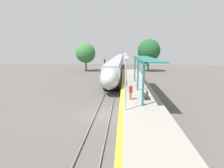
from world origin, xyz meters
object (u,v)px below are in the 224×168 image
at_px(train, 118,62).
at_px(lamppost_near, 126,79).
at_px(lamppost_far, 125,63).
at_px(person_waiting, 131,92).
at_px(lamppost_mid, 125,68).
at_px(railway_signal, 105,67).
at_px(platform_bench, 146,94).

height_order(train, lamppost_near, lamppost_near).
relative_size(train, lamppost_near, 15.30).
distance_m(train, lamppost_far, 24.37).
height_order(person_waiting, lamppost_far, lamppost_far).
relative_size(lamppost_near, lamppost_mid, 1.00).
bearing_deg(lamppost_mid, railway_signal, 108.86).
bearing_deg(lamppost_near, lamppost_mid, 90.00).
bearing_deg(lamppost_mid, platform_bench, -67.76).
height_order(platform_bench, lamppost_near, lamppost_near).
bearing_deg(platform_bench, lamppost_far, 98.61).
bearing_deg(railway_signal, platform_bench, -70.09).
bearing_deg(lamppost_mid, lamppost_near, -90.00).
bearing_deg(lamppost_near, person_waiting, 80.39).
bearing_deg(lamppost_far, railway_signal, 143.81).
xyz_separation_m(person_waiting, lamppost_mid, (-0.57, 6.03, 1.91)).
height_order(railway_signal, lamppost_far, lamppost_far).
bearing_deg(lamppost_mid, train, 93.63).
xyz_separation_m(train, lamppost_mid, (2.13, -33.64, 1.45)).
xyz_separation_m(train, lamppost_far, (2.13, -24.24, 1.45)).
height_order(person_waiting, lamppost_near, lamppost_near).
bearing_deg(train, platform_bench, -83.60).
relative_size(train, railway_signal, 16.94).
height_order(train, platform_bench, train).
xyz_separation_m(train, person_waiting, (2.71, -39.67, -0.46)).
distance_m(lamppost_mid, lamppost_far, 9.40).
relative_size(person_waiting, railway_signal, 0.38).
distance_m(railway_signal, lamppost_far, 5.42).
xyz_separation_m(platform_bench, lamppost_near, (-2.26, -3.88, 2.28)).
relative_size(lamppost_mid, lamppost_far, 1.00).
relative_size(lamppost_near, lamppost_far, 1.00).
xyz_separation_m(person_waiting, lamppost_near, (-0.57, -3.38, 1.91)).
xyz_separation_m(railway_signal, lamppost_near, (4.28, -21.94, 1.08)).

